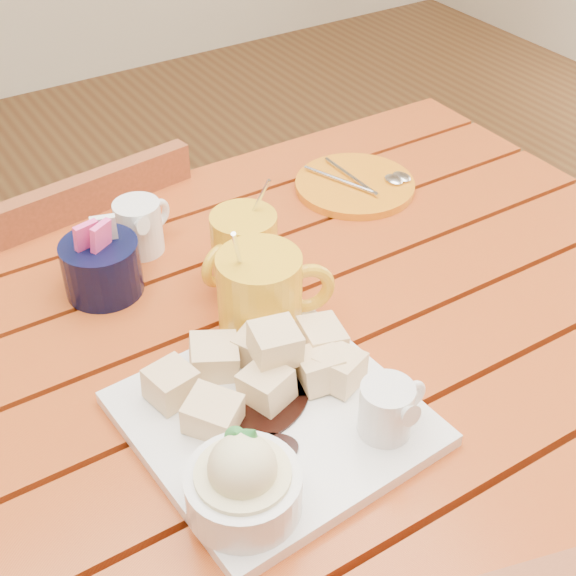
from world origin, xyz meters
TOP-DOWN VIEW (x-y plane):
  - table at (0.00, 0.00)m, footprint 1.20×0.79m
  - dessert_plate at (-0.05, -0.13)m, footprint 0.28×0.28m
  - coffee_mug_left at (0.06, 0.12)m, footprint 0.11×0.08m
  - coffee_mug_right at (0.03, 0.02)m, footprint 0.13×0.10m
  - cream_pitcher at (-0.02, 0.24)m, footprint 0.09×0.08m
  - sugar_caddy at (-0.10, 0.19)m, footprint 0.09×0.09m
  - orange_saucer at (0.30, 0.22)m, footprint 0.18×0.18m
  - chair_far at (-0.09, 0.46)m, footprint 0.42×0.42m

SIDE VIEW (x-z plane):
  - chair_far at x=-0.09m, z-range 0.05..0.85m
  - table at x=0.00m, z-range 0.27..1.02m
  - orange_saucer at x=0.30m, z-range 0.75..0.77m
  - dessert_plate at x=-0.05m, z-range 0.73..0.83m
  - sugar_caddy at x=-0.10m, z-range 0.74..0.84m
  - cream_pitcher at x=-0.02m, z-range 0.75..0.82m
  - coffee_mug_left at x=0.06m, z-range 0.73..0.87m
  - coffee_mug_right at x=0.03m, z-range 0.73..0.88m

